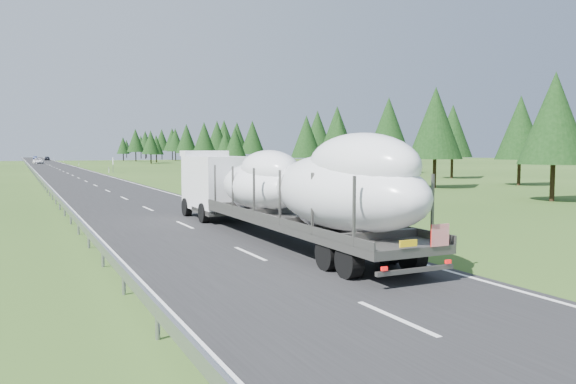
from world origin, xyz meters
name	(u,v)px	position (x,y,z in m)	size (l,w,h in m)	color
ground	(250,254)	(0.00, 0.00, 0.00)	(400.00, 400.00, 0.00)	#2D4A18
road_surface	(59,170)	(0.00, 100.00, 0.01)	(10.00, 400.00, 0.02)	black
guardrail	(30,167)	(-5.30, 99.94, 0.60)	(0.10, 400.00, 0.76)	slate
marker_posts	(70,161)	(6.50, 155.00, 0.54)	(0.13, 350.08, 1.00)	silver
highway_sign	(113,162)	(7.20, 80.00, 1.81)	(0.08, 0.90, 2.60)	slate
tree_line_right	(241,137)	(40.21, 104.57, 6.98)	(26.59, 299.39, 12.57)	black
boat_truck	(284,186)	(2.43, 2.14, 2.38)	(3.28, 21.06, 4.48)	white
distant_van	(38,161)	(-2.00, 153.93, 0.77)	(2.54, 5.51, 1.53)	white
distant_car_dark	(47,158)	(2.74, 204.03, 0.79)	(1.86, 4.62, 1.57)	black
distant_car_blue	(35,158)	(-0.30, 238.17, 0.65)	(1.38, 3.95, 1.30)	#1A2448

